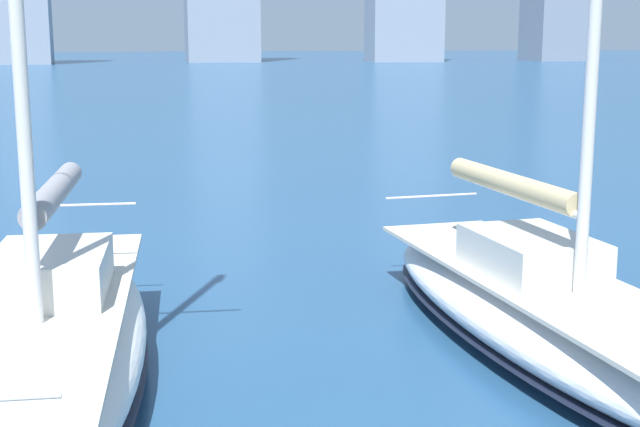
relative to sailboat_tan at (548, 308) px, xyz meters
name	(u,v)px	position (x,y,z in m)	size (l,w,h in m)	color
sailboat_tan	(548,308)	(0.00, 0.00, 0.00)	(2.92, 9.48, 11.22)	white
sailboat_grey	(48,344)	(6.64, 0.23, 0.07)	(2.93, 8.95, 10.32)	white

